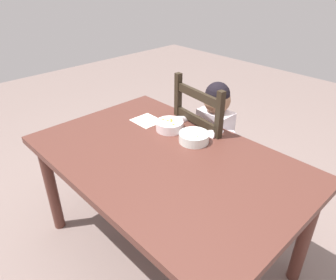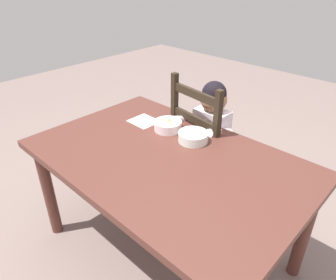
# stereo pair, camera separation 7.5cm
# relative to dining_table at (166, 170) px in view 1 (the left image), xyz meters

# --- Properties ---
(ground_plane) EXTENTS (8.00, 8.00, 0.00)m
(ground_plane) POSITION_rel_dining_table_xyz_m (0.00, 0.00, -0.62)
(ground_plane) COLOR slate
(dining_table) EXTENTS (1.46, 0.94, 0.70)m
(dining_table) POSITION_rel_dining_table_xyz_m (0.00, 0.00, 0.00)
(dining_table) COLOR #562E26
(dining_table) RESTS_ON ground
(dining_chair) EXTENTS (0.47, 0.47, 0.99)m
(dining_chair) POSITION_rel_dining_table_xyz_m (-0.11, 0.52, -0.15)
(dining_chair) COLOR black
(dining_chair) RESTS_ON ground
(child_figure) EXTENTS (0.32, 0.31, 0.95)m
(child_figure) POSITION_rel_dining_table_xyz_m (-0.10, 0.51, 0.01)
(child_figure) COLOR white
(child_figure) RESTS_ON ground
(bowl_of_peas) EXTENTS (0.17, 0.17, 0.06)m
(bowl_of_peas) POSITION_rel_dining_table_xyz_m (-0.00, 0.22, 0.12)
(bowl_of_peas) COLOR white
(bowl_of_peas) RESTS_ON dining_table
(bowl_of_carrots) EXTENTS (0.17, 0.17, 0.06)m
(bowl_of_carrots) POSITION_rel_dining_table_xyz_m (-0.20, 0.22, 0.12)
(bowl_of_carrots) COLOR white
(bowl_of_carrots) RESTS_ON dining_table
(spoon) EXTENTS (0.12, 0.10, 0.01)m
(spoon) POSITION_rel_dining_table_xyz_m (-0.15, 0.26, 0.09)
(spoon) COLOR silver
(spoon) RESTS_ON dining_table
(paper_napkin) EXTENTS (0.17, 0.15, 0.00)m
(paper_napkin) POSITION_rel_dining_table_xyz_m (-0.39, 0.20, 0.09)
(paper_napkin) COLOR white
(paper_napkin) RESTS_ON dining_table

